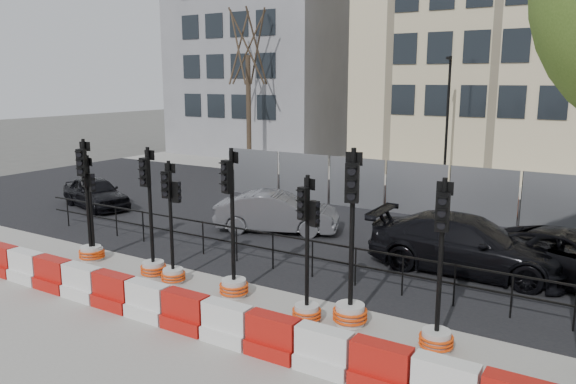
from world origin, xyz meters
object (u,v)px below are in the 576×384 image
Objects in this scene: traffic_signal_a at (90,236)px; traffic_signal_h at (437,317)px; car_c at (468,245)px; traffic_signal_d at (172,255)px; car_a at (96,193)px.

traffic_signal_h is at bearing -17.82° from traffic_signal_a.
traffic_signal_a is 10.26m from car_c.
traffic_signal_h is 4.79m from car_c.
traffic_signal_a is 0.66× the size of car_c.
traffic_signal_a is at bearing 169.82° from traffic_signal_h.
traffic_signal_d is at bearing 170.29° from traffic_signal_h.
car_c reaches higher than car_a.
traffic_signal_a is 6.84m from car_a.
traffic_signal_a reaches higher than car_c.
traffic_signal_a reaches higher than traffic_signal_h.
car_c is at bearing 88.68° from traffic_signal_h.
traffic_signal_d is at bearing -103.08° from car_a.
traffic_signal_h reaches higher than car_a.
traffic_signal_d is 9.54m from car_a.
traffic_signal_a is at bearing 115.50° from car_c.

